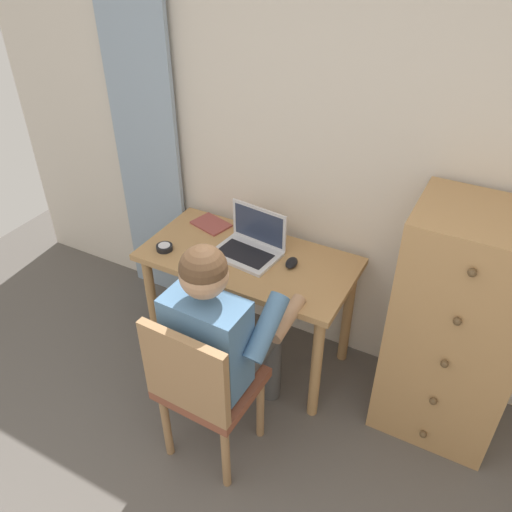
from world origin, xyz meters
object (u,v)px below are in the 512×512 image
at_px(desk, 249,274).
at_px(laptop, 250,244).
at_px(computer_mouse, 292,263).
at_px(dresser, 456,329).
at_px(person_seated, 223,331).
at_px(chair, 203,385).
at_px(desk_clock, 164,247).
at_px(notebook_pad, 211,224).

distance_m(desk, laptop, 0.17).
xyz_separation_m(laptop, computer_mouse, (0.25, -0.01, -0.04)).
relative_size(dresser, person_seated, 1.03).
bearing_deg(dresser, chair, -140.43).
bearing_deg(desk_clock, laptop, 25.54).
distance_m(computer_mouse, notebook_pad, 0.60).
height_order(computer_mouse, desk_clock, computer_mouse).
distance_m(chair, laptop, 0.81).
distance_m(computer_mouse, desk_clock, 0.70).
height_order(person_seated, laptop, person_seated).
xyz_separation_m(person_seated, notebook_pad, (-0.50, 0.70, 0.04)).
distance_m(person_seated, notebook_pad, 0.86).
height_order(chair, notebook_pad, chair).
bearing_deg(chair, person_seated, 88.37).
distance_m(dresser, person_seated, 1.10).
bearing_deg(laptop, person_seated, -73.39).
distance_m(chair, desk_clock, 0.84).
bearing_deg(desk, laptop, 103.91).
distance_m(dresser, computer_mouse, 0.86).
relative_size(laptop, desk_clock, 4.07).
bearing_deg(laptop, dresser, 0.98).
relative_size(dresser, desk_clock, 13.96).
height_order(dresser, notebook_pad, dresser).
height_order(chair, person_seated, person_seated).
relative_size(desk, notebook_pad, 5.46).
height_order(dresser, person_seated, dresser).
relative_size(desk, dresser, 0.91).
xyz_separation_m(person_seated, laptop, (-0.17, 0.57, 0.08)).
xyz_separation_m(computer_mouse, notebook_pad, (-0.58, 0.14, -0.01)).
bearing_deg(computer_mouse, laptop, 170.67).
height_order(desk_clock, notebook_pad, desk_clock).
height_order(desk, dresser, dresser).
xyz_separation_m(desk, person_seated, (0.16, -0.52, 0.08)).
distance_m(person_seated, desk_clock, 0.70).
bearing_deg(dresser, computer_mouse, -178.38).
height_order(computer_mouse, notebook_pad, computer_mouse).
height_order(chair, computer_mouse, chair).
bearing_deg(desk_clock, computer_mouse, 16.35).
relative_size(person_seated, computer_mouse, 12.17).
xyz_separation_m(chair, laptop, (-0.16, 0.75, 0.26)).
bearing_deg(laptop, chair, -77.69).
bearing_deg(desk_clock, person_seated, -31.75).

